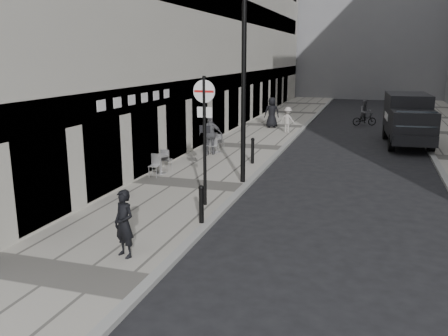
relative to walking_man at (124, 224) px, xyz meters
The scene contains 15 objects.
sidewalk 14.12m from the walking_man, 93.83° to the left, with size 4.00×60.00×0.12m, color #A49E94.
building_far 53.10m from the walking_man, 87.19° to the left, with size 24.00×16.00×22.00m, color slate.
walking_man is the anchor object (origin of this frame).
sign_post 4.57m from the walking_man, 83.79° to the left, with size 0.68×0.11×3.94m.
lamppost 7.82m from the walking_man, 83.20° to the left, with size 0.30×0.30×6.74m.
bollard_near 2.80m from the walking_man, 71.00° to the left, with size 0.13×0.13×1.00m, color black.
bollard_far 10.27m from the walking_man, 87.45° to the left, with size 0.14×0.14×1.03m, color black.
panel_van 18.85m from the walking_man, 68.04° to the left, with size 2.41×5.75×2.65m.
cyclist 24.68m from the walking_man, 78.87° to the left, with size 1.70×1.08×1.73m.
pedestrian_a 11.69m from the walking_man, 99.23° to the left, with size 1.08×0.45×1.85m, color #545559.
pedestrian_b 18.88m from the walking_man, 88.61° to the left, with size 1.00×0.57×1.54m, color #A69F99.
pedestrian_c 20.67m from the walking_man, 92.43° to the left, with size 0.95×0.62×1.93m, color black.
cafe_table_near 12.19m from the walking_man, 98.25° to the left, with size 0.63×1.42×0.81m.
cafe_table_mid 7.88m from the walking_man, 108.85° to the left, with size 0.67×1.52×0.87m.
cafe_table_far 12.23m from the walking_man, 99.54° to the left, with size 0.67×1.52×0.86m.
Camera 1 is at (4.14, -5.10, 4.64)m, focal length 38.00 mm.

